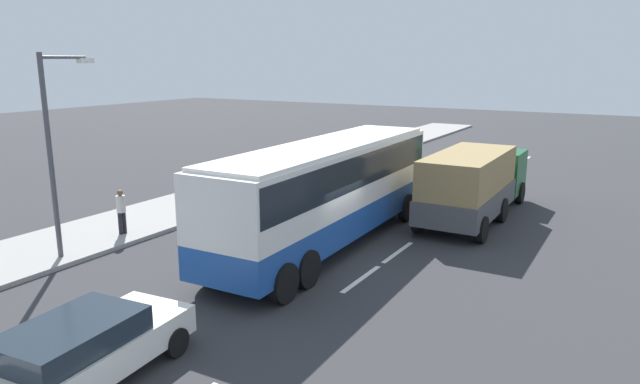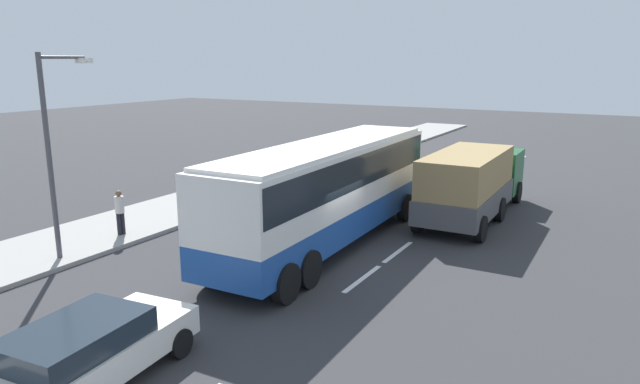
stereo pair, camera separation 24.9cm
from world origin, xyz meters
The scene contains 10 objects.
ground_plane centered at (0.00, 0.00, 0.00)m, with size 120.00×120.00×0.00m, color #333335.
sidewalk_curb centered at (0.00, 8.53, 0.07)m, with size 80.00×4.00×0.15m, color gray.
lane_centreline centered at (1.40, -1.73, 0.00)m, with size 44.72×0.16×0.01m.
coach_bus centered at (1.27, 0.63, 2.22)m, with size 11.88×3.00×3.58m.
cargo_truck centered at (7.44, -2.67, 1.53)m, with size 8.39×2.64×2.80m.
car_yellow_taxi centered at (8.09, 3.72, 0.78)m, with size 4.55×2.25×1.46m.
car_white_minivan centered at (-8.75, 0.44, 0.77)m, with size 4.88×2.26×1.43m.
pedestrian_near_curb centered at (8.01, 8.59, 1.02)m, with size 0.32×0.32×1.53m.
pedestrian_at_crossing centered at (-1.63, 7.50, 1.08)m, with size 0.32×0.32×1.62m.
street_lamp centered at (-4.12, 7.26, 3.85)m, with size 1.91×0.24×6.35m.
Camera 2 is at (-15.16, -8.42, 6.26)m, focal length 31.97 mm.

